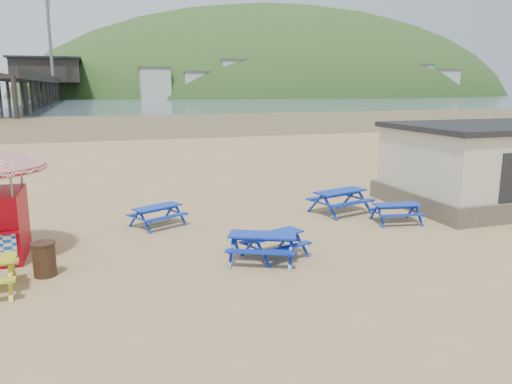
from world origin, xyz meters
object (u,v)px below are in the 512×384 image
object	(u,v)px
picnic_table_blue_b	(340,202)
litter_bin	(44,259)
picnic_table_blue_a	(158,216)
amenity_block	(491,165)

from	to	relation	value
picnic_table_blue_b	litter_bin	bearing A→B (deg)	-177.47
picnic_table_blue_a	litter_bin	distance (m)	4.87
picnic_table_blue_a	amenity_block	world-z (taller)	amenity_block
litter_bin	picnic_table_blue_a	bearing A→B (deg)	48.77
picnic_table_blue_b	litter_bin	size ratio (longest dim) A/B	2.77
litter_bin	amenity_block	xyz separation A→B (m)	(16.05, 2.83, 1.14)
picnic_table_blue_a	litter_bin	world-z (taller)	litter_bin
picnic_table_blue_b	litter_bin	world-z (taller)	litter_bin
amenity_block	picnic_table_blue_a	bearing A→B (deg)	176.32
picnic_table_blue_b	amenity_block	xyz separation A→B (m)	(6.26, -0.53, 1.15)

